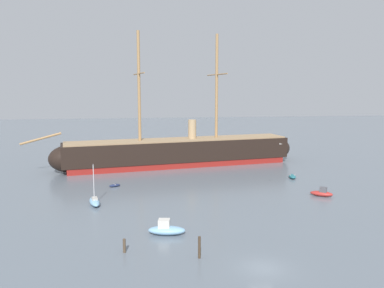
# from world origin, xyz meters

# --- Properties ---
(ground_plane) EXTENTS (400.00, 400.00, 0.00)m
(ground_plane) POSITION_xyz_m (0.00, 0.00, 0.00)
(ground_plane) COLOR slate
(tall_ship) EXTENTS (60.65, 15.92, 29.32)m
(tall_ship) POSITION_xyz_m (-2.16, 52.64, 3.15)
(tall_ship) COLOR maroon
(tall_ship) RESTS_ON ground
(motorboat_foreground_left) EXTENTS (4.70, 2.63, 1.87)m
(motorboat_foreground_left) POSITION_xyz_m (-8.57, 10.40, 0.66)
(motorboat_foreground_left) COLOR #7FB2D6
(motorboat_foreground_left) RESTS_ON ground
(sailboat_mid_left) EXTENTS (2.39, 4.88, 6.10)m
(sailboat_mid_left) POSITION_xyz_m (-18.22, 24.22, 0.51)
(sailboat_mid_left) COLOR #7FB2D6
(sailboat_mid_left) RESTS_ON ground
(motorboat_mid_right) EXTENTS (3.77, 3.19, 1.49)m
(motorboat_mid_right) POSITION_xyz_m (17.74, 23.77, 0.52)
(motorboat_mid_right) COLOR #B22D28
(motorboat_mid_right) RESTS_ON ground
(dinghy_alongside_bow) EXTENTS (2.20, 1.65, 0.48)m
(dinghy_alongside_bow) POSITION_xyz_m (-15.74, 34.92, 0.24)
(dinghy_alongside_bow) COLOR #1E284C
(dinghy_alongside_bow) RESTS_ON ground
(dinghy_alongside_stern) EXTENTS (1.90, 3.16, 0.70)m
(dinghy_alongside_stern) POSITION_xyz_m (18.11, 36.83, 0.35)
(dinghy_alongside_stern) COLOR #236670
(dinghy_alongside_stern) RESTS_ON ground
(dinghy_far_left) EXTENTS (1.90, 1.93, 0.45)m
(dinghy_far_left) POSITION_xyz_m (-26.31, 54.28, 0.22)
(dinghy_far_left) COLOR orange
(dinghy_far_left) RESTS_ON ground
(mooring_piling_nearest) EXTENTS (0.28, 0.28, 2.31)m
(mooring_piling_nearest) POSITION_xyz_m (-5.75, 3.23, 1.16)
(mooring_piling_nearest) COLOR #423323
(mooring_piling_nearest) RESTS_ON ground
(mooring_piling_left_pair) EXTENTS (0.31, 0.31, 1.50)m
(mooring_piling_left_pair) POSITION_xyz_m (-13.41, 5.79, 0.75)
(mooring_piling_left_pair) COLOR #4C3D2D
(mooring_piling_left_pair) RESTS_ON ground
(seagull_in_flight) EXTENTS (0.43, 1.23, 0.14)m
(seagull_in_flight) POSITION_xyz_m (11.29, 25.89, 8.36)
(seagull_in_flight) COLOR silver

